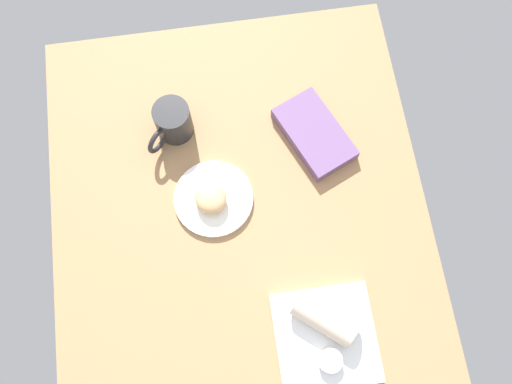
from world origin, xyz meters
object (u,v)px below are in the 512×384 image
scone_pastry (211,198)px  sauce_cup (330,361)px  round_plate (214,199)px  book_stack (314,134)px  breakfast_wrap (325,318)px  coffee_mug (172,122)px  square_plate (326,338)px

scone_pastry → sauce_cup: scone_pastry is taller
round_plate → book_stack: bearing=115.5°
sauce_cup → book_stack: sauce_cup is taller
breakfast_wrap → coffee_mug: bearing=-111.4°
square_plate → sauce_cup: sauce_cup is taller
coffee_mug → scone_pastry: bearing=18.9°
square_plate → book_stack: bearing=172.9°
round_plate → square_plate: square_plate is taller
sauce_cup → breakfast_wrap: 9.19cm
sauce_cup → square_plate: bearing=178.0°
scone_pastry → book_stack: scone_pastry is taller
square_plate → breakfast_wrap: 5.66cm
square_plate → book_stack: 49.07cm
scone_pastry → sauce_cup: size_ratio=1.53×
coffee_mug → sauce_cup: bearing=25.0°
book_stack → coffee_mug: bearing=-101.0°
scone_pastry → breakfast_wrap: (31.23, 21.55, 1.16)cm
sauce_cup → coffee_mug: bearing=-155.0°
round_plate → scone_pastry: scone_pastry is taller
sauce_cup → coffee_mug: 66.61cm
breakfast_wrap → round_plate: bearing=-107.1°
breakfast_wrap → book_stack: breakfast_wrap is taller
square_plate → breakfast_wrap: (-4.00, 0.14, 4.00)cm
coffee_mug → breakfast_wrap: bearing=29.0°
square_plate → book_stack: book_stack is taller
book_stack → coffee_mug: (-6.66, -34.33, 3.50)cm
round_plate → book_stack: size_ratio=0.79×
square_plate → book_stack: size_ratio=0.91×
round_plate → coffee_mug: coffee_mug is taller
round_plate → book_stack: book_stack is taller
book_stack → sauce_cup: bearing=-6.6°
sauce_cup → coffee_mug: coffee_mug is taller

